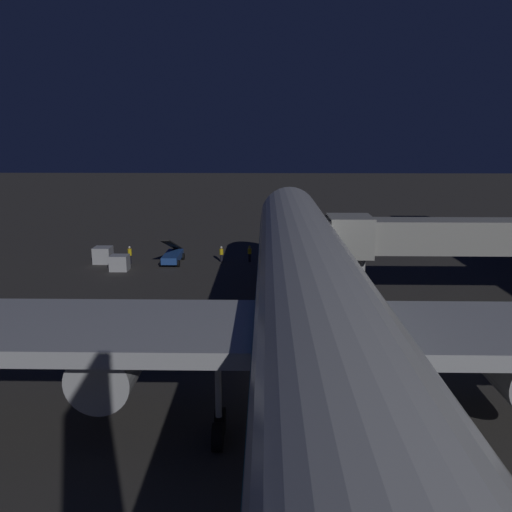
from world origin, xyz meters
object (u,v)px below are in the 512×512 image
airliner_at_gate (320,328)px  baggage_container_mid_row (103,255)px  ground_crew_by_belt_loader (130,254)px  ground_crew_marshaller_fwd (250,253)px  ground_crew_near_nose_gear (221,253)px  traffic_cone_nose_starboard (266,265)px  traffic_cone_nose_port (309,265)px  jet_bridge (458,237)px  belt_loader (173,255)px  baggage_container_near_belt (120,263)px

airliner_at_gate → baggage_container_mid_row: 38.73m
ground_crew_by_belt_loader → ground_crew_marshaller_fwd: (-12.43, -1.12, -0.08)m
ground_crew_near_nose_gear → ground_crew_marshaller_fwd: ground_crew_marshaller_fwd is taller
airliner_at_gate → traffic_cone_nose_starboard: size_ratio=119.27×
traffic_cone_nose_port → traffic_cone_nose_starboard: size_ratio=1.00×
airliner_at_gate → ground_crew_marshaller_fwd: size_ratio=37.83×
ground_crew_marshaller_fwd → traffic_cone_nose_starboard: bearing=124.9°
airliner_at_gate → jet_bridge: 22.57m
airliner_at_gate → baggage_container_mid_row: size_ratio=37.02×
airliner_at_gate → ground_crew_marshaller_fwd: 34.64m
baggage_container_mid_row → belt_loader: bearing=-179.5°
jet_bridge → ground_crew_marshaller_fwd: jet_bridge is taller
traffic_cone_nose_starboard → belt_loader: bearing=-9.9°
airliner_at_gate → baggage_container_near_belt: 34.85m
traffic_cone_nose_port → traffic_cone_nose_starboard: same height
ground_crew_near_nose_gear → traffic_cone_nose_port: size_ratio=3.10×
ground_crew_near_nose_gear → traffic_cone_nose_starboard: 5.25m
baggage_container_near_belt → ground_crew_by_belt_loader: ground_crew_by_belt_loader is taller
airliner_at_gate → ground_crew_near_nose_gear: size_ratio=38.46×
ground_crew_marshaller_fwd → ground_crew_by_belt_loader: bearing=5.1°
traffic_cone_nose_starboard → baggage_container_mid_row: bearing=-5.5°
baggage_container_near_belt → ground_crew_near_nose_gear: size_ratio=1.03×
belt_loader → baggage_container_mid_row: 7.30m
ground_crew_near_nose_gear → traffic_cone_nose_port: (-9.09, 2.27, -0.66)m
baggage_container_near_belt → ground_crew_marshaller_fwd: 13.34m
belt_loader → baggage_container_mid_row: (7.30, 0.07, 0.00)m
ground_crew_by_belt_loader → baggage_container_near_belt: bearing=83.3°
traffic_cone_nose_port → ground_crew_marshaller_fwd: bearing=-22.0°
airliner_at_gate → traffic_cone_nose_port: airliner_at_gate is taller
baggage_container_near_belt → baggage_container_mid_row: baggage_container_mid_row is taller
belt_loader → ground_crew_by_belt_loader: (4.39, 0.35, 0.19)m
jet_bridge → ground_crew_near_nose_gear: 24.70m
jet_bridge → ground_crew_near_nose_gear: (19.11, -14.92, -4.73)m
airliner_at_gate → traffic_cone_nose_starboard: 32.14m
ground_crew_near_nose_gear → traffic_cone_nose_starboard: (-4.69, 2.27, -0.66)m
baggage_container_mid_row → ground_crew_near_nose_gear: (-12.37, -0.63, 0.09)m
baggage_container_mid_row → ground_crew_by_belt_loader: size_ratio=0.95×
belt_loader → baggage_container_near_belt: size_ratio=4.51×
belt_loader → ground_crew_marshaller_fwd: (-8.04, -0.77, 0.11)m
jet_bridge → traffic_cone_nose_starboard: 19.93m
baggage_container_near_belt → traffic_cone_nose_starboard: bearing=-174.4°
belt_loader → ground_crew_by_belt_loader: bearing=4.6°
baggage_container_near_belt → traffic_cone_nose_port: bearing=-175.7°
belt_loader → ground_crew_near_nose_gear: belt_loader is taller
belt_loader → ground_crew_marshaller_fwd: 8.07m
jet_bridge → ground_crew_marshaller_fwd: size_ratio=13.18×
airliner_at_gate → traffic_cone_nose_port: bearing=-94.0°
airliner_at_gate → baggage_container_mid_row: airliner_at_gate is taller
traffic_cone_nose_starboard → baggage_container_near_belt: bearing=5.6°
baggage_container_mid_row → airliner_at_gate: bearing=120.1°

